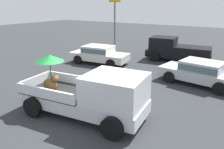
{
  "coord_description": "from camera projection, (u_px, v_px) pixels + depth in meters",
  "views": [
    {
      "loc": [
        5.32,
        -6.1,
        4.31
      ],
      "look_at": [
        -0.11,
        2.24,
        1.1
      ],
      "focal_mm": 35.36,
      "sensor_mm": 36.0,
      "label": 1
    }
  ],
  "objects": [
    {
      "name": "parked_sedan_near",
      "position": [
        99.0,
        54.0,
        16.47
      ],
      "size": [
        4.49,
        2.39,
        1.33
      ],
      "rotation": [
        0.0,
        0.0,
        0.13
      ],
      "color": "black",
      "rests_on": "ground"
    },
    {
      "name": "ground_plane",
      "position": [
        84.0,
        115.0,
        8.95
      ],
      "size": [
        80.0,
        80.0,
        0.0
      ],
      "primitive_type": "plane",
      "color": "#2D3033"
    },
    {
      "name": "parked_sedan_far",
      "position": [
        200.0,
        71.0,
        12.14
      ],
      "size": [
        4.51,
        2.44,
        1.33
      ],
      "rotation": [
        0.0,
        0.0,
        3.0
      ],
      "color": "black",
      "rests_on": "ground"
    },
    {
      "name": "pickup_truck_red",
      "position": [
        176.0,
        50.0,
        17.21
      ],
      "size": [
        4.98,
        2.6,
        1.8
      ],
      "rotation": [
        0.0,
        0.0,
        3.26
      ],
      "color": "black",
      "rests_on": "ground"
    },
    {
      "name": "motel_sign",
      "position": [
        115.0,
        9.0,
        23.44
      ],
      "size": [
        1.4,
        0.16,
        5.35
      ],
      "color": "#59595B",
      "rests_on": "ground"
    },
    {
      "name": "pickup_truck_main",
      "position": [
        92.0,
        95.0,
        8.47
      ],
      "size": [
        5.23,
        2.73,
        2.36
      ],
      "rotation": [
        0.0,
        0.0,
        0.12
      ],
      "color": "black",
      "rests_on": "ground"
    }
  ]
}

